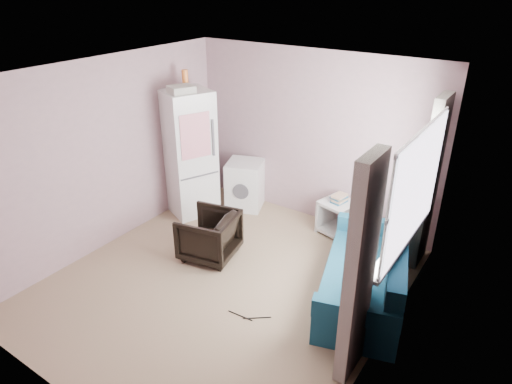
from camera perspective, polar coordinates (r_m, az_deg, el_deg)
room at (r=5.01m, az=-4.08°, el=0.22°), size 3.84×4.24×2.54m
armchair at (r=5.98m, az=-5.90°, el=-5.15°), size 0.76×0.79×0.69m
fridge at (r=6.92m, az=-8.36°, el=4.90°), size 0.86×0.86×2.17m
washing_machine at (r=7.19m, az=-1.38°, el=1.06°), size 0.69×0.69×0.76m
side_table at (r=6.60m, az=10.18°, el=-2.85°), size 0.55×0.55×0.62m
sofa at (r=5.37m, az=13.86°, el=-10.40°), size 1.34×2.02×0.83m
window_dressing at (r=4.93m, az=17.67°, el=-3.41°), size 0.17×2.62×2.18m
floor_cables at (r=5.18m, az=-0.93°, el=-15.32°), size 0.45×0.20×0.01m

